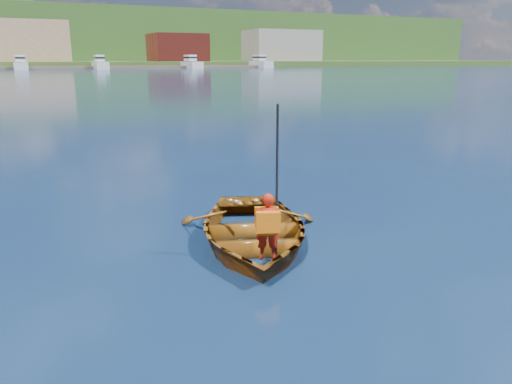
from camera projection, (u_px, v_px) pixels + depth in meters
name	position (u px, v px, depth m)	size (l,w,h in m)	color
ground	(280.00, 229.00, 8.79)	(600.00, 600.00, 0.00)	#162449
rowboat	(252.00, 231.00, 8.07)	(3.61, 4.22, 0.74)	brown
child_paddler	(267.00, 224.00, 7.11)	(0.43, 0.43, 2.21)	#A91D0E
shoreline	(29.00, 41.00, 214.18)	(400.00, 140.00, 22.00)	#3E5324
dock	(1.00, 68.00, 135.10)	(159.92, 14.38, 0.80)	brown
waterfront_buildings	(5.00, 42.00, 148.79)	(202.00, 16.00, 14.00)	maroon
marina_yachts	(38.00, 64.00, 134.46)	(144.19, 13.68, 4.32)	silver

